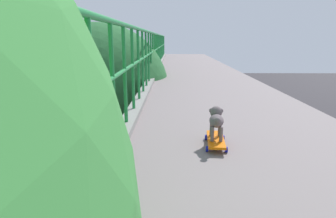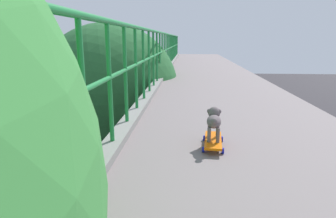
% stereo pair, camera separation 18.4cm
% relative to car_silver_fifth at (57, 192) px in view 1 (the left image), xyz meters
% --- Properties ---
extents(overpass_deck, '(2.91, 38.28, 0.41)m').
position_rel_car_silver_fifth_xyz_m(overpass_deck, '(5.86, -9.21, 5.26)').
color(overpass_deck, slate).
rests_on(overpass_deck, bridge_pier).
extents(green_railing, '(0.20, 36.37, 1.28)m').
position_rel_car_silver_fifth_xyz_m(green_railing, '(4.46, -9.21, 5.79)').
color(green_railing, gray).
rests_on(green_railing, overpass_deck).
extents(car_silver_fifth, '(1.98, 4.17, 1.35)m').
position_rel_car_silver_fifth_xyz_m(car_silver_fifth, '(0.00, 0.00, 0.00)').
color(car_silver_fifth, '#B0AFBD').
rests_on(car_silver_fifth, ground).
extents(car_yellow_cab_sixth, '(1.77, 4.23, 1.53)m').
position_rel_car_silver_fifth_xyz_m(car_yellow_cab_sixth, '(-3.36, 3.64, -0.02)').
color(car_yellow_cab_sixth, yellow).
rests_on(car_yellow_cab_sixth, ground).
extents(car_red_taxi_seventh, '(1.74, 4.21, 1.44)m').
position_rel_car_silver_fifth_xyz_m(car_red_taxi_seventh, '(0.17, 7.05, -0.02)').
color(car_red_taxi_seventh, red).
rests_on(car_red_taxi_seventh, ground).
extents(city_bus, '(2.71, 10.02, 3.40)m').
position_rel_car_silver_fifth_xyz_m(city_bus, '(-3.47, 18.46, 1.25)').
color(city_bus, white).
rests_on(city_bus, ground).
extents(roadside_tree_mid, '(4.20, 4.20, 7.70)m').
position_rel_car_silver_fifth_xyz_m(roadside_tree_mid, '(2.82, -2.68, 4.99)').
color(roadside_tree_mid, brown).
rests_on(roadside_tree_mid, ground).
extents(toy_skateboard, '(0.24, 0.53, 0.08)m').
position_rel_car_silver_fifth_xyz_m(toy_skateboard, '(5.48, -8.38, 5.53)').
color(toy_skateboard, '#E96305').
rests_on(toy_skateboard, overpass_deck).
extents(small_dog, '(0.16, 0.35, 0.32)m').
position_rel_car_silver_fifth_xyz_m(small_dog, '(5.48, -8.36, 5.75)').
color(small_dog, '#605457').
rests_on(small_dog, toy_skateboard).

